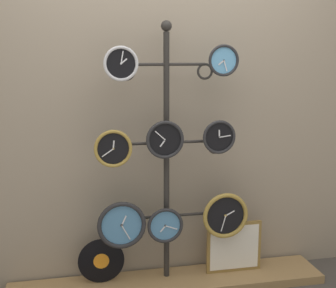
% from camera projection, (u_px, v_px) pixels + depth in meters
% --- Properties ---
extents(shop_wall, '(4.40, 0.04, 2.80)m').
position_uv_depth(shop_wall, '(162.00, 85.00, 3.22)').
color(shop_wall, gray).
rests_on(shop_wall, ground_plane).
extents(low_shelf, '(2.20, 0.36, 0.06)m').
position_uv_depth(low_shelf, '(168.00, 283.00, 3.27)').
color(low_shelf, '#9E7A4C').
rests_on(low_shelf, ground_plane).
extents(display_stand, '(0.78, 0.38, 1.82)m').
position_uv_depth(display_stand, '(166.00, 200.00, 3.22)').
color(display_stand, '#282623').
rests_on(display_stand, ground_plane).
extents(clock_top_left, '(0.22, 0.04, 0.22)m').
position_uv_depth(clock_top_left, '(121.00, 64.00, 2.88)').
color(clock_top_left, black).
extents(clock_top_right, '(0.21, 0.04, 0.21)m').
position_uv_depth(clock_top_right, '(223.00, 60.00, 3.04)').
color(clock_top_right, '#60A8DB').
extents(clock_middle_left, '(0.25, 0.04, 0.25)m').
position_uv_depth(clock_middle_left, '(113.00, 149.00, 2.98)').
color(clock_middle_left, black).
extents(clock_middle_center, '(0.25, 0.04, 0.25)m').
position_uv_depth(clock_middle_center, '(165.00, 140.00, 3.04)').
color(clock_middle_center, black).
extents(clock_middle_right, '(0.23, 0.04, 0.23)m').
position_uv_depth(clock_middle_right, '(219.00, 137.00, 3.12)').
color(clock_middle_right, black).
extents(clock_bottom_left, '(0.33, 0.04, 0.33)m').
position_uv_depth(clock_bottom_left, '(122.00, 225.00, 3.09)').
color(clock_bottom_left, '#4C84B2').
extents(clock_bottom_center, '(0.25, 0.04, 0.25)m').
position_uv_depth(clock_bottom_center, '(165.00, 225.00, 3.16)').
color(clock_bottom_center, '#4C84B2').
extents(clock_bottom_right, '(0.32, 0.04, 0.32)m').
position_uv_depth(clock_bottom_right, '(225.00, 215.00, 3.23)').
color(clock_bottom_right, black).
extents(vinyl_record, '(0.32, 0.01, 0.32)m').
position_uv_depth(vinyl_record, '(101.00, 261.00, 3.19)').
color(vinyl_record, black).
rests_on(vinyl_record, low_shelf).
extents(picture_frame, '(0.41, 0.02, 0.37)m').
position_uv_depth(picture_frame, '(234.00, 247.00, 3.36)').
color(picture_frame, olive).
rests_on(picture_frame, low_shelf).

